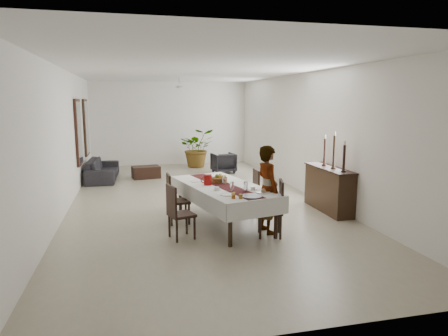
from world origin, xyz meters
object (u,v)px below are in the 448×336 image
dining_table_top (223,187)px  sideboard_body (329,190)px  woman (268,189)px  sofa (103,170)px  red_pitcher (208,180)px

dining_table_top → sideboard_body: sideboard_body is taller
dining_table_top → sideboard_body: (2.56, 0.43, -0.29)m
woman → dining_table_top: bearing=38.4°
sideboard_body → sofa: 7.21m
dining_table_top → red_pitcher: bearing=149.0°
sideboard_body → dining_table_top: bearing=-170.5°
red_pitcher → sideboard_body: 2.91m
sideboard_body → sofa: (-5.22, 4.98, -0.16)m
woman → sideboard_body: (1.86, 1.11, -0.35)m
dining_table_top → sofa: dining_table_top is taller
dining_table_top → red_pitcher: 0.34m
red_pitcher → sofa: size_ratio=0.10×
sideboard_body → sofa: size_ratio=0.73×
red_pitcher → sideboard_body: size_ratio=0.13×
dining_table_top → sideboard_body: 2.61m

